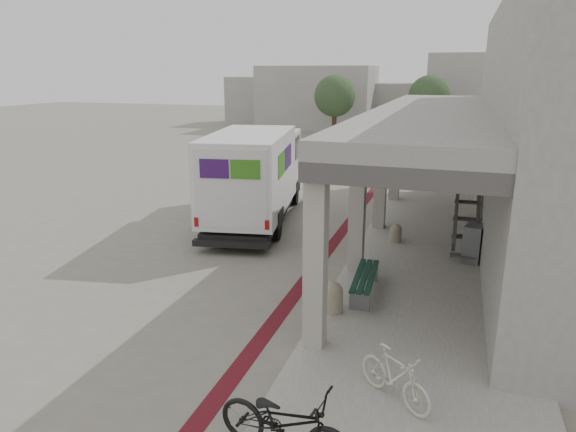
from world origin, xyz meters
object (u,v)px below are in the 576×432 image
(bench, at_px, (365,280))
(bicycle_black, at_px, (285,422))
(utility_cabinet, at_px, (473,243))
(bicycle_cream, at_px, (395,376))
(fedex_truck, at_px, (255,173))

(bench, distance_m, bicycle_black, 5.48)
(bench, height_order, utility_cabinet, utility_cabinet)
(bicycle_black, xyz_separation_m, bicycle_cream, (1.25, 1.64, -0.07))
(fedex_truck, height_order, bicycle_cream, fedex_truck)
(bench, bearing_deg, bicycle_black, -94.13)
(fedex_truck, height_order, bench, fedex_truck)
(fedex_truck, xyz_separation_m, utility_cabinet, (7.17, -2.16, -1.07))
(utility_cabinet, distance_m, bicycle_black, 8.88)
(utility_cabinet, bearing_deg, fedex_truck, 176.93)
(fedex_truck, distance_m, bicycle_cream, 10.87)
(fedex_truck, bearing_deg, bicycle_black, -76.68)
(fedex_truck, xyz_separation_m, bench, (4.77, -5.21, -1.23))
(bicycle_black, bearing_deg, bench, 6.88)
(utility_cabinet, height_order, bicycle_black, bicycle_black)
(bench, bearing_deg, utility_cabinet, 48.71)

